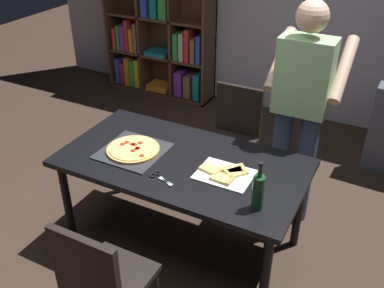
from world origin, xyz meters
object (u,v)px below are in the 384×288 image
at_px(dining_table, 182,169).
at_px(pepperoni_pizza_on_tray, 133,150).
at_px(wine_bottle, 258,191).
at_px(kitchen_scissors, 159,177).
at_px(person_serving_pizza, 301,105).
at_px(chair_far_side, 233,131).
at_px(chair_near_camera, 101,279).
at_px(bookshelf, 159,18).

height_order(dining_table, pepperoni_pizza_on_tray, pepperoni_pizza_on_tray).
relative_size(wine_bottle, kitchen_scissors, 1.59).
bearing_deg(person_serving_pizza, chair_far_side, 159.76).
relative_size(dining_table, pepperoni_pizza_on_tray, 3.88).
distance_m(dining_table, chair_far_side, 0.95).
bearing_deg(pepperoni_pizza_on_tray, chair_near_camera, -67.71).
bearing_deg(chair_near_camera, pepperoni_pizza_on_tray, 112.29).
relative_size(pepperoni_pizza_on_tray, kitchen_scissors, 2.19).
bearing_deg(kitchen_scissors, wine_bottle, 0.09).
xyz_separation_m(dining_table, bookshelf, (-1.60, 2.37, 0.29)).
distance_m(dining_table, chair_near_camera, 0.95).
xyz_separation_m(person_serving_pizza, wine_bottle, (0.04, -0.96, -0.13)).
bearing_deg(pepperoni_pizza_on_tray, chair_far_side, 70.20).
bearing_deg(bookshelf, person_serving_pizza, -36.97).
xyz_separation_m(dining_table, person_serving_pizza, (0.60, 0.72, 0.32)).
distance_m(chair_near_camera, chair_far_side, 1.87).
distance_m(chair_near_camera, bookshelf, 3.71).
relative_size(chair_far_side, kitchen_scissors, 4.54).
distance_m(dining_table, kitchen_scissors, 0.26).
bearing_deg(chair_near_camera, bookshelf, 115.86).
bearing_deg(person_serving_pizza, wine_bottle, -87.91).
xyz_separation_m(bookshelf, person_serving_pizza, (2.20, -1.66, 0.03)).
distance_m(bookshelf, person_serving_pizza, 2.76).
bearing_deg(chair_far_side, person_serving_pizza, -20.24).
height_order(bookshelf, person_serving_pizza, bookshelf).
xyz_separation_m(chair_far_side, kitchen_scissors, (-0.04, -1.18, 0.24)).
distance_m(person_serving_pizza, kitchen_scissors, 1.18).
relative_size(bookshelf, wine_bottle, 6.17).
bearing_deg(pepperoni_pizza_on_tray, dining_table, 9.58).
bearing_deg(dining_table, pepperoni_pizza_on_tray, -170.42).
height_order(chair_far_side, wine_bottle, wine_bottle).
bearing_deg(bookshelf, wine_bottle, -49.52).
relative_size(chair_near_camera, person_serving_pizza, 0.51).
xyz_separation_m(dining_table, chair_near_camera, (-0.00, -0.94, -0.16)).
bearing_deg(pepperoni_pizza_on_tray, wine_bottle, -10.69).
xyz_separation_m(bookshelf, wine_bottle, (2.24, -2.62, -0.09)).
bearing_deg(person_serving_pizza, kitchen_scissors, -123.27).
xyz_separation_m(chair_near_camera, person_serving_pizza, (0.60, 1.65, 0.49)).
distance_m(dining_table, person_serving_pizza, 0.99).
height_order(dining_table, person_serving_pizza, person_serving_pizza).
distance_m(person_serving_pizza, wine_bottle, 0.97).
height_order(bookshelf, kitchen_scissors, bookshelf).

